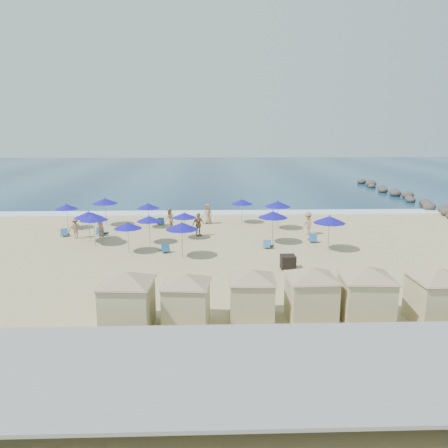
{
  "coord_description": "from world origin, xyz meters",
  "views": [
    {
      "loc": [
        0.76,
        -27.32,
        8.5
      ],
      "look_at": [
        1.75,
        3.0,
        1.7
      ],
      "focal_mm": 35.0,
      "sensor_mm": 36.0,
      "label": 1
    }
  ],
  "objects_px": {
    "umbrella_10": "(278,204)",
    "beachgoer_4": "(208,214)",
    "cabana_3": "(311,287)",
    "beachgoer_2": "(198,225)",
    "umbrella_2": "(105,201)",
    "umbrella_5": "(149,219)",
    "umbrella_6": "(182,226)",
    "cabana_5": "(437,288)",
    "umbrella_11": "(329,220)",
    "umbrella_12": "(94,217)",
    "umbrella_1": "(88,215)",
    "beachgoer_1": "(169,219)",
    "cabana_1": "(186,292)",
    "beachgoer_3": "(308,223)",
    "beachgoer_0": "(101,227)",
    "beachgoer_5": "(75,228)",
    "umbrella_8": "(273,215)",
    "umbrella_0": "(66,207)",
    "cabana_4": "(367,287)",
    "umbrella_9": "(242,202)",
    "trash_bin": "(288,262)",
    "cabana_2": "(252,288)",
    "umbrella_7": "(184,215)",
    "rock_jetty": "(399,194)",
    "umbrella_4": "(148,206)",
    "umbrella_3": "(128,225)",
    "cabana_0": "(127,293)"
  },
  "relations": [
    {
      "from": "umbrella_6",
      "to": "beachgoer_0",
      "type": "xyz_separation_m",
      "value": [
        -6.66,
        5.47,
        -1.29
      ]
    },
    {
      "from": "trash_bin",
      "to": "umbrella_12",
      "type": "distance_m",
      "value": 14.59
    },
    {
      "from": "umbrella_5",
      "to": "beachgoer_0",
      "type": "distance_m",
      "value": 4.51
    },
    {
      "from": "umbrella_2",
      "to": "umbrella_5",
      "type": "xyz_separation_m",
      "value": [
        4.62,
        -6.11,
        -0.32
      ]
    },
    {
      "from": "cabana_1",
      "to": "cabana_4",
      "type": "xyz_separation_m",
      "value": [
        7.89,
        -0.01,
        0.15
      ]
    },
    {
      "from": "umbrella_11",
      "to": "beachgoer_2",
      "type": "xyz_separation_m",
      "value": [
        -9.17,
        4.46,
        -1.29
      ]
    },
    {
      "from": "cabana_4",
      "to": "umbrella_12",
      "type": "height_order",
      "value": "cabana_4"
    },
    {
      "from": "umbrella_2",
      "to": "umbrella_5",
      "type": "distance_m",
      "value": 7.67
    },
    {
      "from": "umbrella_8",
      "to": "beachgoer_1",
      "type": "distance_m",
      "value": 9.42
    },
    {
      "from": "cabana_3",
      "to": "beachgoer_1",
      "type": "height_order",
      "value": "cabana_3"
    },
    {
      "from": "cabana_2",
      "to": "umbrella_9",
      "type": "xyz_separation_m",
      "value": [
        1.02,
        20.07,
        0.44
      ]
    },
    {
      "from": "umbrella_0",
      "to": "umbrella_8",
      "type": "distance_m",
      "value": 17.49
    },
    {
      "from": "beachgoer_2",
      "to": "rock_jetty",
      "type": "bearing_deg",
      "value": -0.83
    },
    {
      "from": "beachgoer_3",
      "to": "umbrella_8",
      "type": "bearing_deg",
      "value": -61.17
    },
    {
      "from": "umbrella_5",
      "to": "umbrella_1",
      "type": "bearing_deg",
      "value": 172.97
    },
    {
      "from": "umbrella_2",
      "to": "umbrella_5",
      "type": "height_order",
      "value": "umbrella_2"
    },
    {
      "from": "trash_bin",
      "to": "cabana_0",
      "type": "relative_size",
      "value": 0.19
    },
    {
      "from": "umbrella_1",
      "to": "umbrella_3",
      "type": "relative_size",
      "value": 1.09
    },
    {
      "from": "cabana_4",
      "to": "umbrella_9",
      "type": "bearing_deg",
      "value": 101.01
    },
    {
      "from": "umbrella_5",
      "to": "beachgoer_2",
      "type": "xyz_separation_m",
      "value": [
        3.55,
        2.05,
        -0.93
      ]
    },
    {
      "from": "cabana_2",
      "to": "umbrella_10",
      "type": "xyz_separation_m",
      "value": [
        3.83,
        17.56,
        0.67
      ]
    },
    {
      "from": "umbrella_12",
      "to": "beachgoer_2",
      "type": "xyz_separation_m",
      "value": [
        7.52,
        2.31,
        -1.13
      ]
    },
    {
      "from": "trash_bin",
      "to": "rock_jetty",
      "type": "bearing_deg",
      "value": 54.06
    },
    {
      "from": "umbrella_6",
      "to": "beachgoer_2",
      "type": "relative_size",
      "value": 1.32
    },
    {
      "from": "umbrella_10",
      "to": "beachgoer_3",
      "type": "relative_size",
      "value": 1.33
    },
    {
      "from": "umbrella_12",
      "to": "umbrella_1",
      "type": "bearing_deg",
      "value": 126.05
    },
    {
      "from": "umbrella_4",
      "to": "beachgoer_1",
      "type": "xyz_separation_m",
      "value": [
        1.85,
        -0.69,
        -1.01
      ]
    },
    {
      "from": "beachgoer_3",
      "to": "beachgoer_5",
      "type": "height_order",
      "value": "beachgoer_3"
    },
    {
      "from": "umbrella_1",
      "to": "trash_bin",
      "type": "bearing_deg",
      "value": -26.53
    },
    {
      "from": "umbrella_7",
      "to": "umbrella_5",
      "type": "bearing_deg",
      "value": -152.94
    },
    {
      "from": "umbrella_6",
      "to": "beachgoer_1",
      "type": "bearing_deg",
      "value": 100.91
    },
    {
      "from": "umbrella_3",
      "to": "umbrella_10",
      "type": "height_order",
      "value": "umbrella_10"
    },
    {
      "from": "trash_bin",
      "to": "cabana_3",
      "type": "distance_m",
      "value": 7.29
    },
    {
      "from": "beachgoer_1",
      "to": "beachgoer_5",
      "type": "height_order",
      "value": "beachgoer_1"
    },
    {
      "from": "umbrella_5",
      "to": "beachgoer_0",
      "type": "xyz_separation_m",
      "value": [
        -4.03,
        1.76,
        -1.01
      ]
    },
    {
      "from": "cabana_3",
      "to": "umbrella_9",
      "type": "distance_m",
      "value": 20.3
    },
    {
      "from": "umbrella_8",
      "to": "beachgoer_3",
      "type": "relative_size",
      "value": 1.35
    },
    {
      "from": "umbrella_4",
      "to": "cabana_1",
      "type": "bearing_deg",
      "value": -77.42
    },
    {
      "from": "cabana_0",
      "to": "umbrella_3",
      "type": "bearing_deg",
      "value": 100.04
    },
    {
      "from": "umbrella_6",
      "to": "cabana_5",
      "type": "bearing_deg",
      "value": -40.98
    },
    {
      "from": "umbrella_10",
      "to": "beachgoer_4",
      "type": "bearing_deg",
      "value": 158.95
    },
    {
      "from": "umbrella_11",
      "to": "umbrella_5",
      "type": "bearing_deg",
      "value": 169.29
    },
    {
      "from": "umbrella_6",
      "to": "umbrella_2",
      "type": "bearing_deg",
      "value": 126.48
    },
    {
      "from": "cabana_3",
      "to": "beachgoer_2",
      "type": "bearing_deg",
      "value": 109.11
    },
    {
      "from": "umbrella_9",
      "to": "beachgoer_1",
      "type": "bearing_deg",
      "value": -159.77
    },
    {
      "from": "beachgoer_5",
      "to": "umbrella_2",
      "type": "bearing_deg",
      "value": -129.43
    },
    {
      "from": "umbrella_2",
      "to": "beachgoer_2",
      "type": "relative_size",
      "value": 1.34
    },
    {
      "from": "cabana_1",
      "to": "beachgoer_3",
      "type": "bearing_deg",
      "value": 60.93
    },
    {
      "from": "cabana_1",
      "to": "cabana_3",
      "type": "bearing_deg",
      "value": 2.24
    },
    {
      "from": "cabana_3",
      "to": "beachgoer_2",
      "type": "distance_m",
      "value": 16.47
    }
  ]
}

